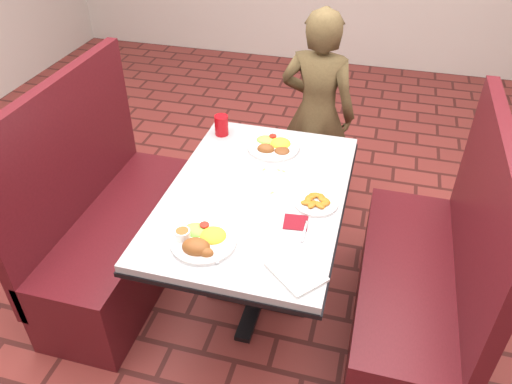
{
  "coord_description": "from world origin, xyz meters",
  "views": [
    {
      "loc": [
        0.48,
        -1.77,
        2.11
      ],
      "look_at": [
        0.0,
        0.0,
        0.75
      ],
      "focal_mm": 35.0,
      "sensor_mm": 36.0,
      "label": 1
    }
  ],
  "objects_px": {
    "booth_bench_left": "(114,231)",
    "red_tumbler": "(221,125)",
    "plantain_plate": "(316,202)",
    "booth_bench_right": "(418,289)",
    "far_dinner_plate": "(274,144)",
    "dining_table": "(256,208)",
    "near_dinner_plate": "(202,238)",
    "diner_person": "(317,114)"
  },
  "relations": [
    {
      "from": "diner_person",
      "to": "plantain_plate",
      "type": "relative_size",
      "value": 6.76
    },
    {
      "from": "booth_bench_right",
      "to": "plantain_plate",
      "type": "relative_size",
      "value": 6.19
    },
    {
      "from": "booth_bench_right",
      "to": "red_tumbler",
      "type": "distance_m",
      "value": 1.3
    },
    {
      "from": "booth_bench_left",
      "to": "near_dinner_plate",
      "type": "distance_m",
      "value": 0.9
    },
    {
      "from": "booth_bench_left",
      "to": "diner_person",
      "type": "distance_m",
      "value": 1.4
    },
    {
      "from": "booth_bench_left",
      "to": "red_tumbler",
      "type": "bearing_deg",
      "value": 43.74
    },
    {
      "from": "diner_person",
      "to": "far_dinner_plate",
      "type": "height_order",
      "value": "diner_person"
    },
    {
      "from": "dining_table",
      "to": "booth_bench_right",
      "type": "relative_size",
      "value": 1.01
    },
    {
      "from": "plantain_plate",
      "to": "red_tumbler",
      "type": "distance_m",
      "value": 0.77
    },
    {
      "from": "booth_bench_left",
      "to": "booth_bench_right",
      "type": "distance_m",
      "value": 1.6
    },
    {
      "from": "near_dinner_plate",
      "to": "diner_person",
      "type": "bearing_deg",
      "value": 80.39
    },
    {
      "from": "booth_bench_left",
      "to": "red_tumbler",
      "type": "xyz_separation_m",
      "value": [
        0.48,
        0.46,
        0.48
      ]
    },
    {
      "from": "dining_table",
      "to": "booth_bench_left",
      "type": "distance_m",
      "value": 0.86
    },
    {
      "from": "dining_table",
      "to": "booth_bench_left",
      "type": "xyz_separation_m",
      "value": [
        -0.8,
        0.0,
        -0.32
      ]
    },
    {
      "from": "dining_table",
      "to": "plantain_plate",
      "type": "height_order",
      "value": "plantain_plate"
    },
    {
      "from": "diner_person",
      "to": "near_dinner_plate",
      "type": "distance_m",
      "value": 1.43
    },
    {
      "from": "dining_table",
      "to": "red_tumbler",
      "type": "bearing_deg",
      "value": 124.56
    },
    {
      "from": "near_dinner_plate",
      "to": "far_dinner_plate",
      "type": "xyz_separation_m",
      "value": [
        0.11,
        0.79,
        -0.0
      ]
    },
    {
      "from": "near_dinner_plate",
      "to": "far_dinner_plate",
      "type": "distance_m",
      "value": 0.79
    },
    {
      "from": "booth_bench_left",
      "to": "plantain_plate",
      "type": "xyz_separation_m",
      "value": [
        1.08,
        -0.02,
        0.43
      ]
    },
    {
      "from": "far_dinner_plate",
      "to": "dining_table",
      "type": "bearing_deg",
      "value": -88.32
    },
    {
      "from": "booth_bench_right",
      "to": "booth_bench_left",
      "type": "bearing_deg",
      "value": 180.0
    },
    {
      "from": "dining_table",
      "to": "far_dinner_plate",
      "type": "xyz_separation_m",
      "value": [
        -0.01,
        0.39,
        0.12
      ]
    },
    {
      "from": "dining_table",
      "to": "booth_bench_left",
      "type": "bearing_deg",
      "value": 180.0
    },
    {
      "from": "far_dinner_plate",
      "to": "booth_bench_right",
      "type": "bearing_deg",
      "value": -25.91
    },
    {
      "from": "dining_table",
      "to": "red_tumbler",
      "type": "xyz_separation_m",
      "value": [
        -0.32,
        0.46,
        0.15
      ]
    },
    {
      "from": "booth_bench_right",
      "to": "red_tumbler",
      "type": "relative_size",
      "value": 10.87
    },
    {
      "from": "booth_bench_right",
      "to": "red_tumbler",
      "type": "bearing_deg",
      "value": 157.57
    },
    {
      "from": "booth_bench_left",
      "to": "red_tumbler",
      "type": "distance_m",
      "value": 0.82
    },
    {
      "from": "far_dinner_plate",
      "to": "red_tumbler",
      "type": "height_order",
      "value": "red_tumbler"
    },
    {
      "from": "plantain_plate",
      "to": "red_tumbler",
      "type": "xyz_separation_m",
      "value": [
        -0.6,
        0.48,
        0.04
      ]
    },
    {
      "from": "booth_bench_right",
      "to": "diner_person",
      "type": "relative_size",
      "value": 0.92
    },
    {
      "from": "booth_bench_left",
      "to": "far_dinner_plate",
      "type": "xyz_separation_m",
      "value": [
        0.79,
        0.39,
        0.45
      ]
    },
    {
      "from": "diner_person",
      "to": "red_tumbler",
      "type": "relative_size",
      "value": 11.88
    },
    {
      "from": "far_dinner_plate",
      "to": "near_dinner_plate",
      "type": "bearing_deg",
      "value": -97.78
    },
    {
      "from": "red_tumbler",
      "to": "booth_bench_right",
      "type": "bearing_deg",
      "value": -22.43
    },
    {
      "from": "dining_table",
      "to": "red_tumbler",
      "type": "height_order",
      "value": "red_tumbler"
    },
    {
      "from": "booth_bench_left",
      "to": "far_dinner_plate",
      "type": "height_order",
      "value": "booth_bench_left"
    },
    {
      "from": "plantain_plate",
      "to": "far_dinner_plate",
      "type": "bearing_deg",
      "value": 125.41
    },
    {
      "from": "dining_table",
      "to": "diner_person",
      "type": "bearing_deg",
      "value": 83.3
    },
    {
      "from": "booth_bench_left",
      "to": "booth_bench_right",
      "type": "relative_size",
      "value": 1.0
    },
    {
      "from": "near_dinner_plate",
      "to": "plantain_plate",
      "type": "relative_size",
      "value": 1.37
    }
  ]
}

